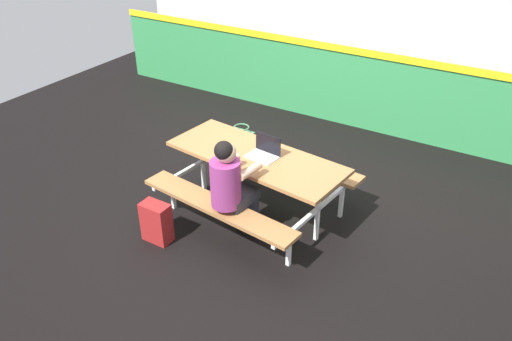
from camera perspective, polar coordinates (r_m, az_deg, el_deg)
ground_plane at (r=5.92m, az=-1.54°, el=-4.18°), size 10.00×10.00×0.02m
accent_backdrop at (r=7.57m, az=9.71°, el=14.03°), size 8.00×0.14×2.60m
picnic_table_main at (r=5.52m, az=0.00°, el=0.23°), size 2.02×1.75×0.74m
student_nearer at (r=5.02m, az=-2.79°, el=-1.49°), size 0.39×0.54×1.21m
laptop_silver at (r=5.40m, az=0.91°, el=2.05°), size 0.34×0.26×0.22m
backpack_dark at (r=5.42m, az=-10.93°, el=-5.65°), size 0.30×0.22×0.44m
tote_bag_bright at (r=6.87m, az=-1.60°, el=3.12°), size 0.34×0.21×0.43m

